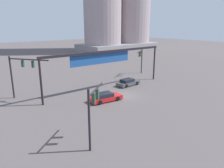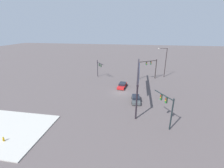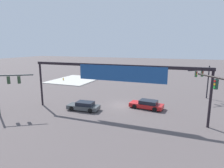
% 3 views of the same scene
% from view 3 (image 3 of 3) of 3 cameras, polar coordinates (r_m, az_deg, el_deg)
% --- Properties ---
extents(ground_plane, '(234.36, 234.36, 0.00)m').
position_cam_3_polar(ground_plane, '(28.61, 2.90, -6.43)').
color(ground_plane, '#574E4E').
extents(sidewalk_corner, '(10.48, 13.46, 0.15)m').
position_cam_3_polar(sidewalk_corner, '(50.66, -10.89, 1.24)').
color(sidewalk_corner, beige).
rests_on(sidewalk_corner, ground).
extents(traffic_signal_near_corner, '(3.41, 2.86, 5.53)m').
position_cam_3_polar(traffic_signal_near_corner, '(34.75, 25.61, 1.91)').
color(traffic_signal_near_corner, black).
rests_on(traffic_signal_near_corner, ground).
extents(traffic_signal_opposite_side, '(3.91, 2.56, 5.43)m').
position_cam_3_polar(traffic_signal_opposite_side, '(27.46, -29.09, -0.44)').
color(traffic_signal_opposite_side, black).
rests_on(traffic_signal_opposite_side, ground).
extents(overhead_sign_gantry, '(22.80, 0.43, 6.51)m').
position_cam_3_polar(overhead_sign_gantry, '(23.50, 0.75, 3.42)').
color(overhead_sign_gantry, black).
rests_on(overhead_sign_gantry, ground).
extents(sedan_car_approaching, '(4.82, 2.34, 1.21)m').
position_cam_3_polar(sedan_car_approaching, '(27.58, 10.40, -6.04)').
color(sedan_car_approaching, red).
rests_on(sedan_car_approaching, ground).
extents(sedan_car_waiting_far, '(4.53, 2.08, 1.21)m').
position_cam_3_polar(sedan_car_waiting_far, '(26.71, -8.41, -6.54)').
color(sedan_car_waiting_far, '#42484A').
rests_on(sedan_car_waiting_far, ground).
extents(fire_hydrant_on_curb, '(0.33, 0.22, 0.71)m').
position_cam_3_polar(fire_hydrant_on_curb, '(50.15, -14.37, 1.47)').
color(fire_hydrant_on_curb, '#D09511').
rests_on(fire_hydrant_on_curb, sidewalk_corner).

